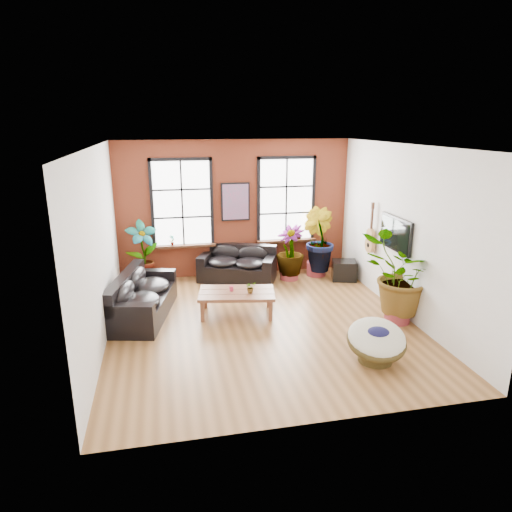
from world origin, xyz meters
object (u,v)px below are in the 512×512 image
Objects in this scene: sofa_back at (238,265)px; coffee_table at (237,294)px; sofa_left at (140,298)px; papasan_chair at (376,340)px.

coffee_table is (-0.39, -2.19, 0.05)m from sofa_back.
sofa_left is 2.06× the size of papasan_chair.
papasan_chair reaches higher than coffee_table.
coffee_table is at bearing -86.08° from sofa_left.
sofa_left is at bearing -178.84° from coffee_table.
papasan_chair is at bearing -40.65° from coffee_table.
sofa_back is at bearing 90.08° from coffee_table.
papasan_chair is at bearing -48.09° from sofa_back.
sofa_back is at bearing -38.70° from sofa_left.
sofa_back is 2.22m from coffee_table.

